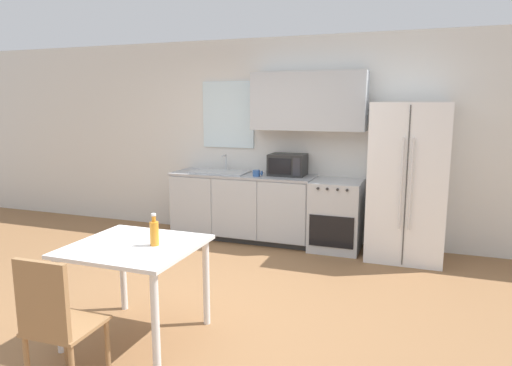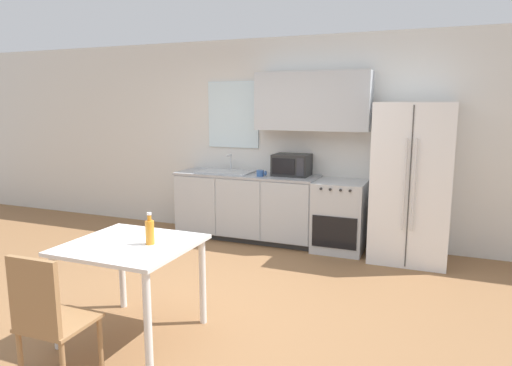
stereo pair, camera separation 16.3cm
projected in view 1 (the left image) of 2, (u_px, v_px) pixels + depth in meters
name	position (u px, v px, depth m)	size (l,w,h in m)	color
ground_plane	(201.00, 300.00, 4.32)	(12.00, 12.00, 0.00)	olive
wall_back	(280.00, 134.00, 6.17)	(12.00, 0.38, 2.70)	silver
kitchen_counter	(242.00, 206.00, 6.21)	(1.95, 0.61, 0.90)	#333333
oven_range	(336.00, 215.00, 5.77)	(0.62, 0.64, 0.88)	#B7BABC
refrigerator	(407.00, 182.00, 5.36)	(0.86, 0.75, 1.85)	white
kitchen_sink	(221.00, 172.00, 6.24)	(0.75, 0.45, 0.23)	#B7BABC
microwave	(288.00, 165.00, 5.98)	(0.47, 0.36, 0.28)	#282828
coffee_mug	(257.00, 173.00, 5.92)	(0.13, 0.10, 0.08)	#335999
dining_table	(135.00, 259.00, 3.52)	(0.94, 0.89, 0.76)	white
dining_chair_near	(54.00, 318.00, 2.79)	(0.41, 0.41, 0.93)	#997047
drink_bottle	(154.00, 232.00, 3.46)	(0.07, 0.07, 0.25)	orange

